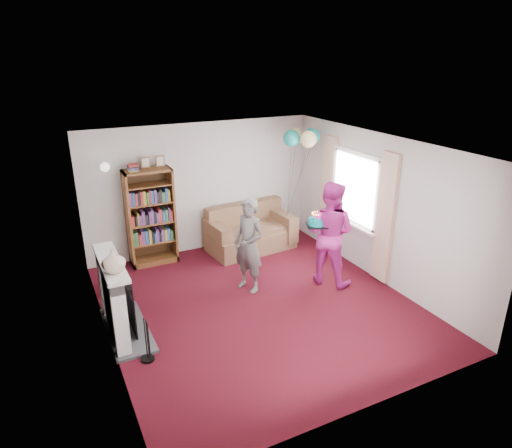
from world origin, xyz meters
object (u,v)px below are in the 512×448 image
sofa (249,232)px  person_magenta (329,233)px  person_striped (249,245)px  bookcase (150,217)px  birthday_cake (317,222)px

sofa → person_magenta: size_ratio=0.94×
person_magenta → sofa: bearing=-17.0°
sofa → person_striped: person_striped is taller
person_striped → bookcase: bearing=-170.0°
person_striped → person_magenta: person_magenta is taller
bookcase → birthday_cake: 3.07m
person_striped → birthday_cake: 1.17m
bookcase → birthday_cake: size_ratio=6.06×
bookcase → person_magenta: bookcase is taller
bookcase → sofa: size_ratio=1.20×
bookcase → person_magenta: size_ratio=1.12×
bookcase → person_striped: bearing=-56.7°
person_magenta → birthday_cake: person_magenta is taller
bookcase → birthday_cake: (2.22, -2.10, 0.25)m
sofa → person_striped: (-0.73, -1.53, 0.46)m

